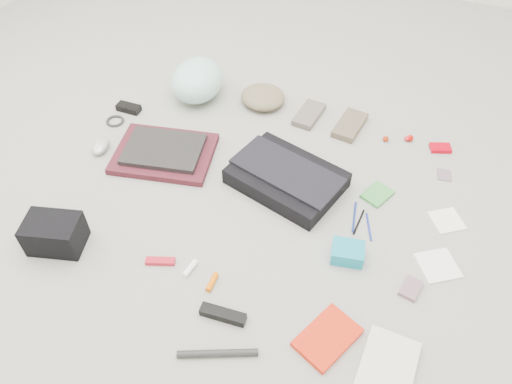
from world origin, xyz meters
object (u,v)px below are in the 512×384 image
at_px(book_red, 327,337).
at_px(accordion_wallet, 348,253).
at_px(laptop, 164,149).
at_px(bike_helmet, 197,80).
at_px(camera_bag, 55,234).
at_px(messenger_bag, 287,178).

distance_m(book_red, accordion_wallet, 0.32).
relative_size(laptop, bike_helmet, 1.07).
bearing_deg(camera_bag, laptop, 61.94).
bearing_deg(messenger_bag, laptop, -160.62).
bearing_deg(book_red, camera_bag, -155.68).
bearing_deg(laptop, accordion_wallet, -26.34).
bearing_deg(laptop, book_red, -43.68).
xyz_separation_m(bike_helmet, book_red, (0.93, -0.97, -0.08)).
bearing_deg(book_red, messenger_bag, 144.32).
bearing_deg(laptop, messenger_bag, -7.88).
bearing_deg(camera_bag, accordion_wallet, 3.37).
height_order(camera_bag, accordion_wallet, camera_bag).
relative_size(bike_helmet, book_red, 1.51).
relative_size(book_red, accordion_wallet, 1.77).
bearing_deg(camera_bag, book_red, -14.95).
distance_m(laptop, book_red, 1.02).
distance_m(laptop, camera_bag, 0.56).
height_order(bike_helmet, accordion_wallet, bike_helmet).
relative_size(bike_helmet, accordion_wallet, 2.66).
height_order(laptop, bike_helmet, bike_helmet).
relative_size(camera_bag, book_red, 0.96).
relative_size(laptop, accordion_wallet, 2.85).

